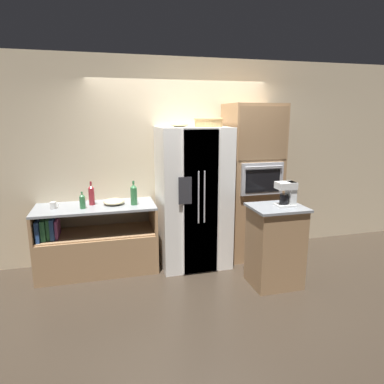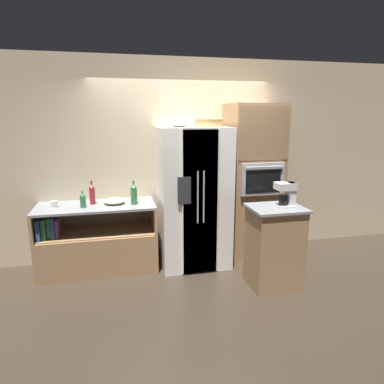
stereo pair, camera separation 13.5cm
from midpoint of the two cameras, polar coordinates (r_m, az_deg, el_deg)
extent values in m
plane|color=#382D23|center=(4.87, 0.28, -11.90)|extent=(20.00, 20.00, 0.00)
cube|color=beige|center=(4.94, -1.00, 5.40)|extent=(12.00, 0.06, 2.80)
cube|color=#A87F56|center=(4.78, -14.50, -9.44)|extent=(1.52, 0.65, 0.52)
cube|color=#A87F56|center=(4.69, -14.68, -6.41)|extent=(1.46, 0.60, 0.02)
cube|color=#A87F56|center=(4.73, -23.82, -4.88)|extent=(0.04, 0.65, 0.34)
cube|color=#A87F56|center=(4.67, -5.67, -4.04)|extent=(0.04, 0.65, 0.34)
cube|color=gray|center=(4.59, -14.93, -2.31)|extent=(1.52, 0.65, 0.03)
cube|color=#284C8E|center=(4.69, -23.13, -5.28)|extent=(0.04, 0.47, 0.25)
cube|color=#337A4C|center=(4.68, -22.42, -5.29)|extent=(0.05, 0.38, 0.25)
cube|color=#337A4C|center=(4.67, -21.75, -5.24)|extent=(0.04, 0.34, 0.25)
cube|color=#284C8E|center=(4.66, -21.18, -5.17)|extent=(0.05, 0.39, 0.26)
cube|color=#934784|center=(4.66, -20.62, -5.35)|extent=(0.03, 0.32, 0.23)
cube|color=white|center=(4.65, 1.01, -0.85)|extent=(0.92, 0.77, 1.88)
cube|color=white|center=(4.27, 2.22, -2.06)|extent=(0.45, 0.02, 1.84)
cube|color=white|center=(4.28, 2.37, -2.05)|extent=(0.45, 0.02, 1.84)
cylinder|color=#B2B2B7|center=(4.22, 1.90, -0.94)|extent=(0.02, 0.02, 0.66)
cylinder|color=#B2B2B7|center=(4.24, 2.90, -0.88)|extent=(0.02, 0.02, 0.66)
cube|color=#2D2D33|center=(4.17, -0.37, 0.23)|extent=(0.17, 0.01, 0.34)
cube|color=#A87F56|center=(4.95, 10.80, 1.57)|extent=(0.73, 0.64, 2.18)
cube|color=#ADADB2|center=(4.63, 12.53, 2.09)|extent=(0.60, 0.04, 0.43)
cube|color=black|center=(4.62, 12.62, 1.73)|extent=(0.49, 0.01, 0.30)
cylinder|color=#B2B2B7|center=(4.57, 12.83, 4.08)|extent=(0.53, 0.02, 0.02)
cube|color=#94704C|center=(4.57, 12.81, 9.52)|extent=(0.69, 0.01, 0.69)
cube|color=#A87F56|center=(4.26, 14.43, -9.03)|extent=(0.57, 0.49, 0.96)
cube|color=gray|center=(4.11, 14.80, -2.62)|extent=(0.62, 0.53, 0.03)
cylinder|color=tan|center=(4.49, 3.69, 11.43)|extent=(0.36, 0.36, 0.10)
torus|color=tan|center=(4.49, 3.70, 12.07)|extent=(0.38, 0.38, 0.03)
ellipsoid|color=beige|center=(4.45, -1.18, 11.25)|extent=(0.27, 0.27, 0.07)
cylinder|color=#33723F|center=(4.49, -16.91, -1.56)|extent=(0.07, 0.07, 0.15)
cone|color=#33723F|center=(4.47, -16.99, -0.37)|extent=(0.07, 0.07, 0.04)
cylinder|color=#33723F|center=(4.46, -17.01, 0.00)|extent=(0.02, 0.02, 0.02)
cylinder|color=maroon|center=(4.63, -15.49, -0.61)|extent=(0.07, 0.07, 0.22)
cone|color=maroon|center=(4.60, -15.59, 0.98)|extent=(0.07, 0.07, 0.04)
cylinder|color=maroon|center=(4.59, -15.62, 1.50)|extent=(0.03, 0.03, 0.05)
cylinder|color=#33723F|center=(4.50, -8.81, -0.63)|extent=(0.09, 0.09, 0.23)
cone|color=#33723F|center=(4.47, -8.87, 1.07)|extent=(0.09, 0.09, 0.05)
cylinder|color=#33723F|center=(4.46, -8.89, 1.62)|extent=(0.03, 0.03, 0.04)
cylinder|color=silver|center=(4.62, -21.22, -1.92)|extent=(0.08, 0.08, 0.09)
torus|color=silver|center=(4.61, -20.72, -1.90)|extent=(0.06, 0.01, 0.06)
ellipsoid|color=beige|center=(4.59, -12.00, -1.48)|extent=(0.28, 0.28, 0.07)
cube|color=white|center=(4.13, 15.99, -2.23)|extent=(0.22, 0.17, 0.02)
cylinder|color=black|center=(4.11, 15.85, -1.27)|extent=(0.10, 0.10, 0.12)
cube|color=white|center=(4.13, 16.97, -0.40)|extent=(0.08, 0.14, 0.29)
cube|color=white|center=(4.08, 16.19, 0.96)|extent=(0.22, 0.17, 0.08)
camera|label=1|loc=(0.07, -89.15, 0.19)|focal=32.00mm
camera|label=2|loc=(0.07, 90.85, -0.19)|focal=32.00mm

